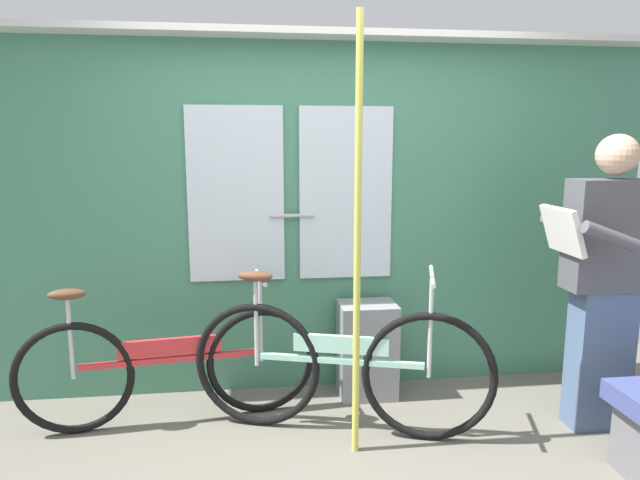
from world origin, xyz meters
name	(u,v)px	position (x,y,z in m)	size (l,w,h in m)	color
train_door_wall	(321,210)	(-0.01, 1.11, 1.20)	(4.36, 0.28, 2.29)	#427F60
bicycle_near_door	(169,365)	(-0.95, 0.68, 0.35)	(1.70, 0.44, 0.87)	black
bicycle_leaning_behind	(339,367)	(0.01, 0.44, 0.39)	(1.64, 0.62, 0.94)	black
passenger_reading_newspaper	(605,278)	(1.49, 0.34, 0.88)	(0.57, 0.49, 1.67)	slate
trash_bin_by_wall	(367,349)	(0.27, 0.90, 0.31)	(0.36, 0.28, 0.62)	gray
handrail_pole	(357,244)	(0.07, 0.24, 1.12)	(0.04, 0.04, 2.25)	#C6C14C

